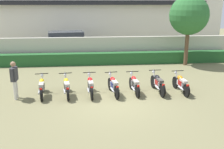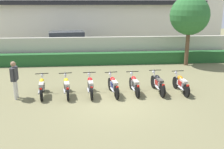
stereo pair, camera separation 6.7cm
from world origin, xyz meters
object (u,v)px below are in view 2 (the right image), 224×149
object	(u,v)px
parked_car	(69,43)
motorcycle_in_row_6	(181,83)
motorcycle_in_row_2	(90,86)
motorcycle_in_row_3	(113,85)
inspector_person	(14,77)
tree_near_inspector	(190,15)
motorcycle_in_row_1	(67,86)
motorcycle_in_row_0	(42,87)
motorcycle_in_row_5	(158,83)
motorcycle_in_row_4	(134,84)

from	to	relation	value
parked_car	motorcycle_in_row_6	xyz separation A→B (m)	(5.86, -9.57, -0.49)
motorcycle_in_row_2	motorcycle_in_row_3	size ratio (longest dim) A/B	1.02
motorcycle_in_row_3	inspector_person	xyz separation A→B (m)	(-4.34, -0.15, 0.55)
motorcycle_in_row_6	motorcycle_in_row_3	bearing A→B (deg)	85.74
tree_near_inspector	motorcycle_in_row_6	world-z (taller)	tree_near_inspector
motorcycle_in_row_1	inspector_person	distance (m)	2.28
parked_car	motorcycle_in_row_1	distance (m)	9.53
tree_near_inspector	motorcycle_in_row_2	distance (m)	8.88
parked_car	inspector_person	bearing A→B (deg)	-107.11
motorcycle_in_row_0	motorcycle_in_row_1	distance (m)	1.10
motorcycle_in_row_1	motorcycle_in_row_5	distance (m)	4.25
motorcycle_in_row_1	inspector_person	size ratio (longest dim) A/B	1.12
motorcycle_in_row_1	inspector_person	xyz separation A→B (m)	(-2.20, -0.19, 0.56)
parked_car	tree_near_inspector	distance (m)	9.46
tree_near_inspector	motorcycle_in_row_6	distance (m)	6.47
motorcycle_in_row_3	motorcycle_in_row_5	size ratio (longest dim) A/B	0.95
motorcycle_in_row_2	inspector_person	world-z (taller)	inspector_person
motorcycle_in_row_5	motorcycle_in_row_0	bearing A→B (deg)	86.66
parked_car	motorcycle_in_row_6	size ratio (longest dim) A/B	2.54
parked_car	motorcycle_in_row_6	distance (m)	11.23
motorcycle_in_row_5	motorcycle_in_row_4	bearing A→B (deg)	86.49
tree_near_inspector	motorcycle_in_row_6	bearing A→B (deg)	-113.01
motorcycle_in_row_0	motorcycle_in_row_3	bearing A→B (deg)	-97.59
motorcycle_in_row_0	motorcycle_in_row_2	size ratio (longest dim) A/B	0.98
parked_car	motorcycle_in_row_1	size ratio (longest dim) A/B	2.48
motorcycle_in_row_6	motorcycle_in_row_1	bearing A→B (deg)	85.53
motorcycle_in_row_0	motorcycle_in_row_3	world-z (taller)	motorcycle_in_row_3
inspector_person	parked_car	bearing A→B (deg)	80.20
motorcycle_in_row_0	motorcycle_in_row_6	size ratio (longest dim) A/B	1.00
motorcycle_in_row_4	inspector_person	bearing A→B (deg)	88.85
motorcycle_in_row_3	motorcycle_in_row_0	bearing A→B (deg)	80.29
tree_near_inspector	motorcycle_in_row_5	bearing A→B (deg)	-122.67
motorcycle_in_row_0	motorcycle_in_row_6	bearing A→B (deg)	-97.21
tree_near_inspector	motorcycle_in_row_6	size ratio (longest dim) A/B	2.48
motorcycle_in_row_4	motorcycle_in_row_5	size ratio (longest dim) A/B	0.92
motorcycle_in_row_2	inspector_person	distance (m)	3.33
motorcycle_in_row_0	motorcycle_in_row_3	size ratio (longest dim) A/B	0.99
motorcycle_in_row_1	motorcycle_in_row_2	distance (m)	1.08
motorcycle_in_row_5	motorcycle_in_row_3	bearing A→B (deg)	88.90
tree_near_inspector	motorcycle_in_row_5	world-z (taller)	tree_near_inspector
tree_near_inspector	motorcycle_in_row_4	xyz separation A→B (m)	(-4.47, -5.23, -2.86)
motorcycle_in_row_1	motorcycle_in_row_6	bearing A→B (deg)	-99.05
inspector_person	motorcycle_in_row_0	bearing A→B (deg)	11.31
tree_near_inspector	motorcycle_in_row_0	distance (m)	10.56
motorcycle_in_row_4	motorcycle_in_row_6	size ratio (longest dim) A/B	0.97
motorcycle_in_row_3	inspector_person	bearing A→B (deg)	83.50
motorcycle_in_row_3	motorcycle_in_row_4	distance (m)	1.00
motorcycle_in_row_0	motorcycle_in_row_5	xyz separation A→B (m)	(5.36, 0.02, 0.01)
motorcycle_in_row_4	motorcycle_in_row_5	bearing A→B (deg)	-93.67
tree_near_inspector	motorcycle_in_row_2	world-z (taller)	tree_near_inspector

